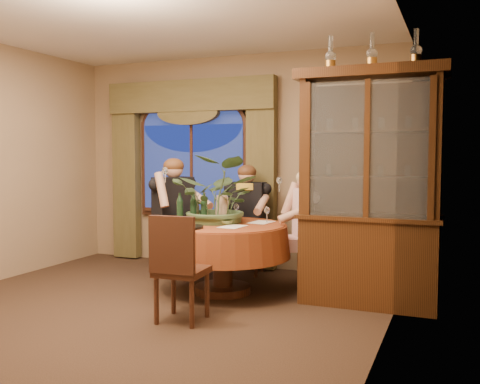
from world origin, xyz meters
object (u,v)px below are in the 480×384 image
at_px(stoneware_vase, 222,209).
at_px(person_back, 173,218).
at_px(wine_bottle_1, 196,206).
at_px(oil_lamp_right, 416,47).
at_px(person_scarf, 247,220).
at_px(oil_lamp_left, 331,53).
at_px(wine_bottle_3, 204,206).
at_px(wine_bottle_2, 204,209).
at_px(chair_back_right, 246,236).
at_px(wine_bottle_0, 193,208).
at_px(wine_bottle_4, 180,208).
at_px(olive_bowl, 225,222).
at_px(chair_back, 180,237).
at_px(centerpiece_plant, 219,166).
at_px(dining_table, 223,258).
at_px(chair_right, 317,248).
at_px(china_cabinet, 370,188).
at_px(person_pink, 308,230).
at_px(oil_lamp_center, 372,50).
at_px(chair_front_left, 182,268).

bearing_deg(stoneware_vase, person_back, 158.18).
height_order(stoneware_vase, wine_bottle_1, wine_bottle_1).
relative_size(oil_lamp_right, person_scarf, 0.25).
xyz_separation_m(oil_lamp_left, wine_bottle_3, (-1.43, 0.05, -1.58)).
distance_m(wine_bottle_1, wine_bottle_2, 0.31).
distance_m(oil_lamp_right, chair_back_right, 2.99).
xyz_separation_m(chair_back_right, wine_bottle_0, (-0.23, -0.98, 0.44)).
xyz_separation_m(stoneware_vase, wine_bottle_1, (-0.32, -0.01, 0.02)).
distance_m(wine_bottle_2, wine_bottle_4, 0.28).
height_order(stoneware_vase, wine_bottle_0, wine_bottle_0).
distance_m(person_scarf, olive_bowl, 1.00).
relative_size(oil_lamp_right, wine_bottle_2, 1.03).
bearing_deg(oil_lamp_right, chair_back, 170.46).
distance_m(chair_back, wine_bottle_0, 0.90).
bearing_deg(oil_lamp_left, person_scarf, 146.20).
bearing_deg(wine_bottle_1, person_back, 145.34).
height_order(oil_lamp_left, centerpiece_plant, oil_lamp_left).
bearing_deg(dining_table, chair_right, 26.85).
bearing_deg(chair_back, china_cabinet, 113.95).
height_order(wine_bottle_0, wine_bottle_2, same).
height_order(chair_back_right, chair_back, same).
height_order(stoneware_vase, wine_bottle_3, wine_bottle_3).
relative_size(chair_right, chair_back_right, 1.00).
distance_m(chair_back, wine_bottle_4, 0.90).
distance_m(olive_bowl, wine_bottle_1, 0.51).
xyz_separation_m(wine_bottle_1, wine_bottle_2, (0.21, -0.22, 0.00)).
xyz_separation_m(person_pink, centerpiece_plant, (-0.89, -0.40, 0.70)).
bearing_deg(stoneware_vase, olive_bowl, -57.81).
relative_size(china_cabinet, centerpiece_plant, 2.16).
bearing_deg(wine_bottle_1, oil_lamp_right, -0.37).
distance_m(person_scarf, wine_bottle_0, 1.01).
bearing_deg(wine_bottle_1, dining_table, -19.52).
bearing_deg(oil_lamp_center, wine_bottle_3, 178.34).
bearing_deg(dining_table, wine_bottle_0, -177.30).
distance_m(person_back, wine_bottle_2, 0.90).
xyz_separation_m(chair_back, wine_bottle_2, (0.66, -0.67, 0.44)).
relative_size(wine_bottle_1, wine_bottle_3, 1.00).
xyz_separation_m(oil_lamp_right, wine_bottle_1, (-2.33, 0.02, -1.58)).
bearing_deg(chair_front_left, wine_bottle_1, 108.02).
relative_size(wine_bottle_1, wine_bottle_2, 1.00).
xyz_separation_m(chair_back, centerpiece_plant, (0.75, -0.48, 0.89)).
height_order(olive_bowl, wine_bottle_3, wine_bottle_3).
xyz_separation_m(chair_right, chair_front_left, (-0.86, -1.50, 0.00)).
xyz_separation_m(chair_back_right, person_back, (-0.76, -0.50, 0.25)).
height_order(stoneware_vase, wine_bottle_4, wine_bottle_4).
bearing_deg(dining_table, person_scarf, 95.17).
xyz_separation_m(chair_back, stoneware_vase, (0.76, -0.44, 0.42)).
height_order(chair_back_right, person_back, person_back).
height_order(oil_lamp_right, chair_right, oil_lamp_right).
relative_size(person_pink, person_scarf, 0.97).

